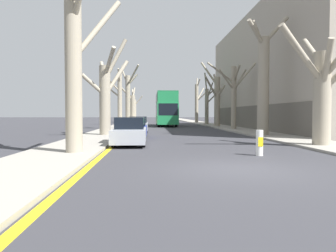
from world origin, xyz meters
TOP-DOWN VIEW (x-y plane):
  - ground_plane at (0.00, 0.00)m, footprint 300.00×300.00m
  - sidewalk_left at (-6.31, 50.00)m, footprint 3.13×120.00m
  - sidewalk_right at (6.31, 50.00)m, footprint 3.13×120.00m
  - building_facade_right at (12.86, 25.86)m, footprint 10.08×33.42m
  - kerb_line_stripe at (-4.56, 50.00)m, footprint 0.24×120.00m
  - street_tree_left_0 at (-5.59, 3.70)m, footprint 2.39×4.43m
  - street_tree_left_1 at (-5.91, 14.93)m, footprint 3.40×4.45m
  - street_tree_left_2 at (-6.00, 26.31)m, footprint 2.30×3.58m
  - street_tree_left_3 at (-5.75, 37.42)m, footprint 2.68×3.15m
  - street_tree_left_4 at (-5.82, 48.82)m, footprint 2.64×4.09m
  - street_tree_left_5 at (-5.97, 60.40)m, footprint 4.05×2.24m
  - street_tree_right_0 at (5.87, 6.17)m, footprint 3.96×3.33m
  - street_tree_right_1 at (5.82, 14.53)m, footprint 3.41×4.30m
  - street_tree_right_2 at (5.89, 23.42)m, footprint 4.68×2.46m
  - street_tree_right_3 at (5.63, 30.78)m, footprint 2.86×3.81m
  - street_tree_right_4 at (5.97, 38.99)m, footprint 2.74×2.43m
  - street_tree_right_5 at (5.79, 48.68)m, footprint 2.33×3.28m
  - double_decker_bus at (-0.46, 34.76)m, footprint 2.61×10.52m
  - parked_car_0 at (-3.72, 8.05)m, footprint 1.70×4.45m
  - parked_car_1 at (-3.72, 13.61)m, footprint 1.71×3.95m
  - parked_car_2 at (-3.72, 20.08)m, footprint 1.74×4.14m
  - traffic_bollard at (1.71, 3.12)m, footprint 0.28×0.29m

SIDE VIEW (x-z plane):
  - ground_plane at x=0.00m, z-range 0.00..0.00m
  - kerb_line_stripe at x=-4.56m, z-range 0.00..0.01m
  - sidewalk_left at x=-6.31m, z-range 0.00..0.12m
  - sidewalk_right at x=6.31m, z-range 0.00..0.12m
  - traffic_bollard at x=1.71m, z-range 0.00..1.02m
  - parked_car_1 at x=-3.72m, z-range -0.04..1.33m
  - parked_car_2 at x=-3.72m, z-range -0.04..1.38m
  - parked_car_0 at x=-3.72m, z-range -0.04..1.44m
  - double_decker_bus at x=-0.46m, z-range 0.30..4.77m
  - street_tree_right_0 at x=5.87m, z-range -0.09..5.77m
  - street_tree_left_5 at x=-5.97m, z-range -0.34..6.16m
  - street_tree_left_4 at x=-5.82m, z-range -0.07..6.37m
  - street_tree_left_1 at x=-5.91m, z-range -0.44..6.84m
  - street_tree_right_4 at x=5.97m, z-range -0.59..7.07m
  - street_tree_left_2 at x=-6.00m, z-range -0.23..7.01m
  - street_tree_right_3 at x=5.63m, z-range -0.47..7.69m
  - street_tree_right_2 at x=5.89m, z-range 0.28..7.16m
  - street_tree_right_5 at x=5.79m, z-range -0.24..7.91m
  - street_tree_left_3 at x=-5.75m, z-range -0.25..8.17m
  - street_tree_left_0 at x=-5.59m, z-range -0.07..8.06m
  - street_tree_right_1 at x=5.82m, z-range -0.15..8.72m
  - building_facade_right at x=12.86m, z-range -0.01..12.46m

